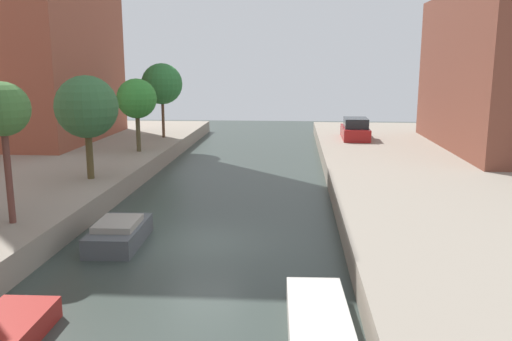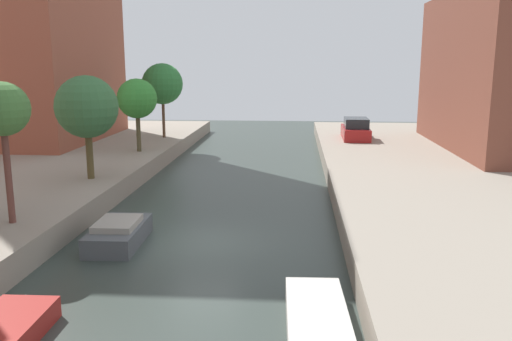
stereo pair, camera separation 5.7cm
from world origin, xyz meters
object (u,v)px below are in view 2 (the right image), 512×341
object	(u,v)px
moored_boat_right_2	(317,321)
street_tree_5	(162,84)
street_tree_4	(137,99)
moored_boat_left_2	(119,233)
parked_car	(356,130)
street_tree_2	(2,111)
street_tree_3	(87,107)

from	to	relation	value
moored_boat_right_2	street_tree_5	bearing A→B (deg)	111.33
street_tree_4	moored_boat_left_2	distance (m)	15.38
street_tree_5	moored_boat_left_2	size ratio (longest dim) A/B	1.58
street_tree_5	moored_boat_right_2	bearing A→B (deg)	-68.67
parked_car	moored_boat_right_2	xyz separation A→B (m)	(-3.79, -27.16, -1.35)
parked_car	moored_boat_left_2	size ratio (longest dim) A/B	1.31
street_tree_2	parked_car	xyz separation A→B (m)	(14.28, 22.03, -3.27)
street_tree_3	street_tree_4	size ratio (longest dim) A/B	1.08
moored_boat_left_2	street_tree_3	bearing A→B (deg)	118.62
street_tree_2	moored_boat_left_2	size ratio (longest dim) A/B	1.41
street_tree_2	moored_boat_left_2	distance (m)	5.77
street_tree_4	parked_car	distance (m)	16.01
street_tree_4	parked_car	size ratio (longest dim) A/B	1.00
parked_car	moored_boat_left_2	xyz separation A→B (m)	(-10.78, -21.20, -1.24)
street_tree_5	parked_car	size ratio (longest dim) A/B	1.21
street_tree_2	street_tree_3	xyz separation A→B (m)	(0.00, 7.25, -0.48)
parked_car	moored_boat_left_2	world-z (taller)	parked_car
parked_car	moored_boat_left_2	bearing A→B (deg)	-116.95
street_tree_5	street_tree_2	bearing A→B (deg)	-90.00
street_tree_4	street_tree_5	world-z (taller)	street_tree_5
moored_boat_left_2	parked_car	bearing A→B (deg)	63.05
street_tree_4	street_tree_5	distance (m)	6.47
street_tree_3	parked_car	xyz separation A→B (m)	(14.28, 14.77, -2.80)
street_tree_5	moored_boat_left_2	distance (m)	21.68
street_tree_2	street_tree_4	bearing A→B (deg)	90.00
street_tree_3	moored_boat_left_2	size ratio (longest dim) A/B	1.42
street_tree_3	street_tree_4	distance (m)	8.04
street_tree_4	moored_boat_left_2	bearing A→B (deg)	-76.37
street_tree_2	street_tree_3	distance (m)	7.27
street_tree_4	moored_boat_right_2	xyz separation A→B (m)	(10.49, -20.42, -4.00)
moored_boat_left_2	moored_boat_right_2	world-z (taller)	moored_boat_left_2
moored_boat_right_2	moored_boat_left_2	bearing A→B (deg)	139.53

